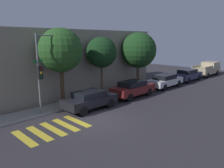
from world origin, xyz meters
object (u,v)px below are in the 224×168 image
at_px(traffic_light_pole, 45,63).
at_px(sedan_middle, 133,88).
at_px(sedan_tail_of_row, 188,75).
at_px(sedan_far_end, 165,80).
at_px(tree_midblock, 101,52).
at_px(pickup_truck, 207,69).
at_px(sedan_near_corner, 90,99).
at_px(tree_near_corner, 61,50).
at_px(tree_far_end, 139,50).

bearing_deg(traffic_light_pole, sedan_middle, -9.19).
bearing_deg(sedan_tail_of_row, sedan_middle, 180.00).
relative_size(traffic_light_pole, sedan_far_end, 1.20).
bearing_deg(sedan_tail_of_row, tree_midblock, 170.75).
relative_size(pickup_truck, tree_midblock, 1.01).
relative_size(sedan_near_corner, sedan_far_end, 0.90).
bearing_deg(sedan_near_corner, traffic_light_pole, 155.53).
bearing_deg(tree_near_corner, traffic_light_pole, -155.46).
xyz_separation_m(sedan_tail_of_row, tree_midblock, (-12.75, 2.08, 3.25)).
height_order(sedan_near_corner, sedan_tail_of_row, sedan_tail_of_row).
height_order(traffic_light_pole, sedan_tail_of_row, traffic_light_pole).
xyz_separation_m(traffic_light_pole, tree_midblock, (5.92, 0.80, 0.44)).
distance_m(traffic_light_pole, pickup_truck, 24.90).
bearing_deg(traffic_light_pole, tree_far_end, 4.09).
height_order(sedan_middle, sedan_tail_of_row, sedan_middle).
xyz_separation_m(sedan_far_end, tree_far_end, (-2.16, 2.08, 3.25)).
bearing_deg(tree_midblock, tree_far_end, 0.00).
distance_m(traffic_light_pole, tree_far_end, 11.26).
distance_m(traffic_light_pole, tree_midblock, 5.99).
bearing_deg(pickup_truck, sedan_near_corner, 180.00).
xyz_separation_m(sedan_far_end, sedan_tail_of_row, (5.28, 0.00, 0.01)).
xyz_separation_m(sedan_middle, tree_midblock, (-1.95, 2.08, 3.24)).
relative_size(sedan_near_corner, sedan_middle, 0.93).
bearing_deg(tree_near_corner, pickup_truck, -5.16).
xyz_separation_m(tree_near_corner, tree_midblock, (4.16, 0.00, -0.34)).
height_order(sedan_tail_of_row, tree_far_end, tree_far_end).
xyz_separation_m(pickup_truck, tree_midblock, (-18.81, 2.08, 3.08)).
height_order(traffic_light_pole, tree_far_end, tree_far_end).
bearing_deg(pickup_truck, tree_far_end, 171.26).
relative_size(sedan_tail_of_row, tree_far_end, 0.78).
height_order(sedan_tail_of_row, pickup_truck, pickup_truck).
distance_m(sedan_far_end, tree_near_corner, 12.35).
height_order(sedan_near_corner, sedan_far_end, sedan_far_end).
xyz_separation_m(traffic_light_pole, sedan_near_corner, (2.80, -1.27, -2.83)).
relative_size(sedan_middle, tree_far_end, 0.76).
height_order(sedan_far_end, sedan_tail_of_row, sedan_tail_of_row).
bearing_deg(tree_near_corner, tree_midblock, 0.00).
bearing_deg(tree_midblock, tree_near_corner, 180.00).
bearing_deg(sedan_far_end, traffic_light_pole, 174.57).
height_order(sedan_middle, sedan_far_end, sedan_middle).
bearing_deg(sedan_tail_of_row, tree_far_end, 164.41).
bearing_deg(tree_midblock, traffic_light_pole, -172.27).
xyz_separation_m(sedan_near_corner, pickup_truck, (21.93, -0.00, 0.19)).
distance_m(sedan_near_corner, sedan_tail_of_row, 15.87).
relative_size(sedan_near_corner, sedan_tail_of_row, 0.91).
relative_size(sedan_tail_of_row, tree_midblock, 0.85).
height_order(sedan_near_corner, pickup_truck, pickup_truck).
relative_size(sedan_far_end, tree_near_corner, 0.77).
height_order(sedan_near_corner, sedan_middle, sedan_middle).
height_order(sedan_tail_of_row, tree_near_corner, tree_near_corner).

